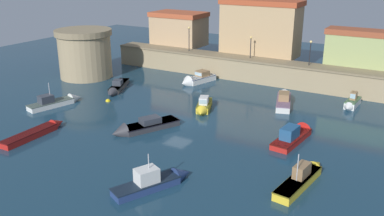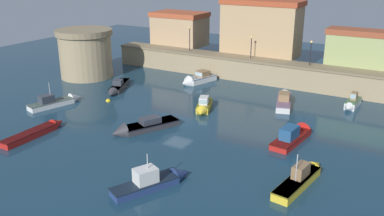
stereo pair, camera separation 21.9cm
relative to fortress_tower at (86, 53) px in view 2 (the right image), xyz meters
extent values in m
plane|color=#19384C|center=(20.86, -8.32, -3.48)|extent=(102.62, 102.62, 0.00)
cube|color=#9E8966|center=(20.86, 10.31, -2.03)|extent=(43.24, 3.07, 2.90)
cube|color=#817053|center=(20.86, 10.31, -0.46)|extent=(43.24, 3.37, 0.24)
cube|color=tan|center=(6.80, 14.51, 1.72)|extent=(8.07, 5.33, 4.60)
cube|color=#B24F2E|center=(6.80, 14.51, 4.37)|extent=(8.40, 5.54, 0.70)
cube|color=tan|center=(20.90, 14.07, 3.01)|extent=(11.03, 4.44, 7.18)
cube|color=#AE4627|center=(20.90, 14.07, 6.95)|extent=(11.47, 4.62, 0.70)
cube|color=#9BA966|center=(35.17, 13.50, 1.49)|extent=(9.03, 3.31, 4.16)
cube|color=brown|center=(35.17, 13.50, 3.92)|extent=(9.39, 3.44, 0.70)
cylinder|color=#9E8966|center=(0.00, 0.00, -0.46)|extent=(7.37, 7.37, 6.05)
cylinder|color=#867556|center=(0.00, 0.00, 2.97)|extent=(7.95, 7.95, 0.80)
cylinder|color=black|center=(11.19, 10.31, 1.31)|extent=(0.12, 0.12, 3.30)
sphere|color=#F9D172|center=(11.19, 10.31, 3.11)|extent=(0.32, 0.32, 0.32)
cylinder|color=black|center=(21.08, 10.31, 1.03)|extent=(0.12, 0.12, 2.75)
sphere|color=#F9D172|center=(21.08, 10.31, 2.56)|extent=(0.32, 0.32, 0.32)
cylinder|color=black|center=(29.29, 10.31, 1.11)|extent=(0.12, 0.12, 2.91)
sphere|color=#F9D172|center=(29.29, 10.31, 2.71)|extent=(0.32, 0.32, 0.32)
cube|color=#333338|center=(7.84, -2.20, -3.17)|extent=(3.57, 5.75, 0.63)
cone|color=#333338|center=(9.29, -5.39, -3.17)|extent=(1.73, 1.80, 1.26)
cube|color=black|center=(7.84, -2.20, -2.90)|extent=(3.65, 5.86, 0.08)
cube|color=#333842|center=(8.06, -2.69, -2.52)|extent=(1.57, 1.68, 0.68)
cube|color=gold|center=(21.46, -3.59, -3.11)|extent=(2.63, 4.07, 0.75)
cone|color=gold|center=(22.32, -5.84, -3.11)|extent=(1.58, 1.46, 1.28)
cube|color=#6B6715|center=(21.46, -3.59, -2.77)|extent=(2.68, 4.15, 0.08)
cube|color=silver|center=(21.59, -3.93, -2.34)|extent=(1.41, 1.69, 0.79)
cube|color=#99B7C6|center=(21.85, -4.61, -2.30)|extent=(0.82, 0.36, 0.47)
cube|color=red|center=(32.94, -7.64, -3.19)|extent=(2.27, 5.77, 0.58)
cone|color=red|center=(33.31, -4.20, -3.19)|extent=(1.74, 1.56, 1.60)
cube|color=#4E0F0A|center=(32.94, -7.64, -2.94)|extent=(2.32, 5.88, 0.08)
cube|color=navy|center=(32.88, -8.14, -2.36)|extent=(1.38, 2.16, 1.08)
cube|color=#99B7C6|center=(32.99, -7.12, -2.31)|extent=(1.05, 0.17, 0.65)
cube|color=red|center=(11.21, -19.39, -3.17)|extent=(1.38, 5.91, 0.63)
cone|color=red|center=(11.12, -15.80, -3.17)|extent=(1.21, 1.43, 1.18)
cube|color=#5C0E0D|center=(11.21, -19.39, -2.90)|extent=(1.40, 6.02, 0.08)
cube|color=navy|center=(26.40, -21.49, -3.17)|extent=(3.48, 5.25, 0.62)
cone|color=navy|center=(27.76, -18.58, -3.17)|extent=(1.85, 1.86, 1.39)
cube|color=#152130|center=(26.40, -21.49, -2.90)|extent=(3.55, 5.36, 0.08)
cube|color=silver|center=(26.44, -21.41, -2.32)|extent=(1.77, 1.98, 1.09)
cylinder|color=#B2B2B7|center=(26.52, -21.23, -1.75)|extent=(0.08, 0.08, 2.22)
cube|color=#333338|center=(19.70, -11.51, -3.18)|extent=(4.17, 5.91, 0.60)
cone|color=#333338|center=(18.15, -14.65, -3.18)|extent=(2.18, 2.03, 1.73)
cube|color=black|center=(19.70, -11.51, -2.92)|extent=(4.25, 6.03, 0.08)
cube|color=#333842|center=(19.67, -11.58, -2.58)|extent=(2.05, 2.36, 0.60)
cube|color=white|center=(15.58, 5.99, -3.09)|extent=(3.00, 4.87, 0.79)
cone|color=white|center=(14.80, 3.24, -3.09)|extent=(2.02, 1.70, 1.74)
cube|color=slate|center=(15.58, 5.99, -2.73)|extent=(3.06, 4.96, 0.08)
cube|color=olive|center=(15.68, 6.36, -2.33)|extent=(1.85, 1.93, 0.73)
cube|color=#99B7C6|center=(15.46, 5.59, -2.30)|extent=(1.29, 0.42, 0.44)
cube|color=silver|center=(28.88, 2.08, -3.10)|extent=(3.17, 6.03, 0.76)
cone|color=silver|center=(27.83, 5.49, -3.10)|extent=(1.79, 1.76, 1.44)
cube|color=slate|center=(28.88, 2.08, -2.76)|extent=(3.23, 6.15, 0.08)
cube|color=olive|center=(28.89, 2.04, -2.32)|extent=(1.69, 2.18, 0.80)
cube|color=#99B7C6|center=(28.61, 2.96, -2.28)|extent=(1.03, 0.37, 0.48)
cube|color=white|center=(5.88, -12.01, -3.16)|extent=(2.73, 5.38, 0.64)
cone|color=white|center=(6.68, -8.88, -3.16)|extent=(1.73, 1.71, 1.43)
cube|color=#56675C|center=(5.88, -12.01, -2.88)|extent=(2.79, 5.49, 0.08)
cube|color=#333842|center=(5.75, -12.51, -2.41)|extent=(1.55, 1.79, 0.86)
cube|color=#99B7C6|center=(5.94, -11.76, -2.36)|extent=(1.07, 0.33, 0.52)
cylinder|color=#B2B2B7|center=(5.88, -11.98, -1.72)|extent=(0.08, 0.08, 2.23)
cube|color=gold|center=(35.93, -15.43, -3.14)|extent=(2.05, 5.96, 0.69)
cone|color=gold|center=(36.39, -11.89, -3.14)|extent=(1.41, 1.55, 1.24)
cube|color=olive|center=(35.93, -15.43, -2.84)|extent=(2.09, 6.08, 0.08)
cube|color=olive|center=(36.00, -14.92, -2.31)|extent=(1.03, 1.77, 0.97)
cube|color=#99B7C6|center=(36.11, -14.09, -2.26)|extent=(0.74, 0.15, 0.58)
cylinder|color=#B2B2B7|center=(35.89, -15.77, -1.72)|extent=(0.08, 0.08, 2.15)
cube|color=white|center=(35.90, 5.82, -3.07)|extent=(1.34, 3.41, 0.83)
cone|color=white|center=(35.77, 3.73, -3.07)|extent=(1.14, 1.00, 1.08)
cube|color=#527B4F|center=(35.90, 5.82, -2.70)|extent=(1.37, 3.47, 0.08)
cube|color=olive|center=(35.90, 5.90, -2.20)|extent=(0.70, 0.97, 0.90)
cube|color=#99B7C6|center=(35.87, 5.43, -2.16)|extent=(0.58, 0.09, 0.54)
sphere|color=yellow|center=(10.18, -7.11, -3.48)|extent=(0.58, 0.58, 0.58)
camera|label=1|loc=(43.07, -43.25, 12.53)|focal=39.27mm
camera|label=2|loc=(43.26, -43.14, 12.53)|focal=39.27mm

